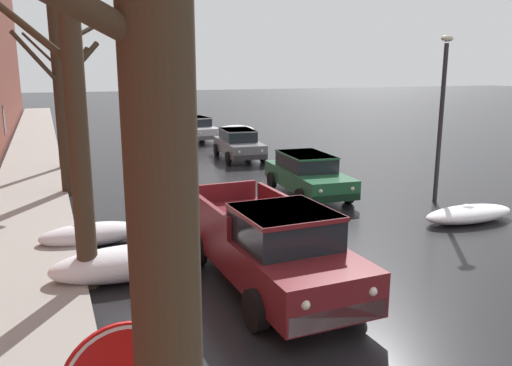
{
  "coord_description": "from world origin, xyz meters",
  "views": [
    {
      "loc": [
        -5.85,
        -1.52,
        4.27
      ],
      "look_at": [
        -0.64,
        11.3,
        1.19
      ],
      "focal_mm": 36.21,
      "sensor_mm": 36.0,
      "label": 1
    }
  ],
  "objects_px": {
    "bare_tree_at_the_corner": "(160,213)",
    "sedan_grey_parked_kerbside_mid": "(239,144)",
    "bare_tree_mid_block": "(63,92)",
    "pickup_truck_maroon_approaching_near_lane": "(270,245)",
    "suv_maroon_queued_behind_truck": "(170,114)",
    "sedan_white_at_far_intersection": "(150,111)",
    "street_lamp_post": "(442,110)",
    "bare_tree_second_along_sidewalk": "(75,89)",
    "sedan_green_parked_kerbside_close": "(307,174)",
    "sedan_silver_parked_far_down_block": "(196,128)",
    "bare_tree_far_down_block": "(57,83)"
  },
  "relations": [
    {
      "from": "bare_tree_mid_block",
      "to": "pickup_truck_maroon_approaching_near_lane",
      "type": "relative_size",
      "value": 1.18
    },
    {
      "from": "bare_tree_mid_block",
      "to": "sedan_green_parked_kerbside_close",
      "type": "distance_m",
      "value": 8.65
    },
    {
      "from": "bare_tree_second_along_sidewalk",
      "to": "bare_tree_mid_block",
      "type": "bearing_deg",
      "value": 89.55
    },
    {
      "from": "sedan_green_parked_kerbside_close",
      "to": "street_lamp_post",
      "type": "bearing_deg",
      "value": -34.31
    },
    {
      "from": "bare_tree_mid_block",
      "to": "suv_maroon_queued_behind_truck",
      "type": "bearing_deg",
      "value": 67.63
    },
    {
      "from": "bare_tree_mid_block",
      "to": "pickup_truck_maroon_approaching_near_lane",
      "type": "height_order",
      "value": "bare_tree_mid_block"
    },
    {
      "from": "pickup_truck_maroon_approaching_near_lane",
      "to": "sedan_green_parked_kerbside_close",
      "type": "distance_m",
      "value": 7.8
    },
    {
      "from": "bare_tree_second_along_sidewalk",
      "to": "sedan_silver_parked_far_down_block",
      "type": "relative_size",
      "value": 1.77
    },
    {
      "from": "sedan_white_at_far_intersection",
      "to": "sedan_green_parked_kerbside_close",
      "type": "bearing_deg",
      "value": -89.93
    },
    {
      "from": "bare_tree_mid_block",
      "to": "sedan_silver_parked_far_down_block",
      "type": "height_order",
      "value": "bare_tree_mid_block"
    },
    {
      "from": "bare_tree_mid_block",
      "to": "pickup_truck_maroon_approaching_near_lane",
      "type": "distance_m",
      "value": 10.65
    },
    {
      "from": "pickup_truck_maroon_approaching_near_lane",
      "to": "sedan_grey_parked_kerbside_mid",
      "type": "relative_size",
      "value": 1.28
    },
    {
      "from": "bare_tree_mid_block",
      "to": "sedan_grey_parked_kerbside_mid",
      "type": "relative_size",
      "value": 1.51
    },
    {
      "from": "bare_tree_at_the_corner",
      "to": "sedan_silver_parked_far_down_block",
      "type": "distance_m",
      "value": 28.6
    },
    {
      "from": "bare_tree_mid_block",
      "to": "street_lamp_post",
      "type": "height_order",
      "value": "bare_tree_mid_block"
    },
    {
      "from": "pickup_truck_maroon_approaching_near_lane",
      "to": "sedan_green_parked_kerbside_close",
      "type": "relative_size",
      "value": 1.21
    },
    {
      "from": "bare_tree_second_along_sidewalk",
      "to": "sedan_grey_parked_kerbside_mid",
      "type": "relative_size",
      "value": 1.74
    },
    {
      "from": "bare_tree_second_along_sidewalk",
      "to": "suv_maroon_queued_behind_truck",
      "type": "distance_m",
      "value": 28.76
    },
    {
      "from": "bare_tree_far_down_block",
      "to": "sedan_grey_parked_kerbside_mid",
      "type": "bearing_deg",
      "value": -1.69
    },
    {
      "from": "sedan_white_at_far_intersection",
      "to": "street_lamp_post",
      "type": "height_order",
      "value": "street_lamp_post"
    },
    {
      "from": "bare_tree_at_the_corner",
      "to": "pickup_truck_maroon_approaching_near_lane",
      "type": "distance_m",
      "value": 7.5
    },
    {
      "from": "bare_tree_far_down_block",
      "to": "sedan_white_at_far_intersection",
      "type": "distance_m",
      "value": 21.68
    },
    {
      "from": "bare_tree_at_the_corner",
      "to": "sedan_white_at_far_intersection",
      "type": "distance_m",
      "value": 41.5
    },
    {
      "from": "suv_maroon_queued_behind_truck",
      "to": "sedan_white_at_far_intersection",
      "type": "bearing_deg",
      "value": 93.65
    },
    {
      "from": "bare_tree_at_the_corner",
      "to": "pickup_truck_maroon_approaching_near_lane",
      "type": "relative_size",
      "value": 1.27
    },
    {
      "from": "bare_tree_at_the_corner",
      "to": "sedan_grey_parked_kerbside_mid",
      "type": "xyz_separation_m",
      "value": [
        7.93,
        20.37,
        -2.77
      ]
    },
    {
      "from": "bare_tree_at_the_corner",
      "to": "suv_maroon_queued_behind_truck",
      "type": "height_order",
      "value": "bare_tree_at_the_corner"
    },
    {
      "from": "bare_tree_at_the_corner",
      "to": "suv_maroon_queued_behind_truck",
      "type": "xyz_separation_m",
      "value": [
        7.94,
        35.06,
        -2.53
      ]
    },
    {
      "from": "bare_tree_at_the_corner",
      "to": "sedan_green_parked_kerbside_close",
      "type": "relative_size",
      "value": 1.53
    },
    {
      "from": "sedan_grey_parked_kerbside_mid",
      "to": "street_lamp_post",
      "type": "relative_size",
      "value": 0.81
    },
    {
      "from": "sedan_grey_parked_kerbside_mid",
      "to": "sedan_silver_parked_far_down_block",
      "type": "bearing_deg",
      "value": 91.13
    },
    {
      "from": "bare_tree_far_down_block",
      "to": "sedan_silver_parked_far_down_block",
      "type": "relative_size",
      "value": 1.71
    },
    {
      "from": "bare_tree_mid_block",
      "to": "sedan_white_at_far_intersection",
      "type": "xyz_separation_m",
      "value": [
        7.49,
        24.73,
        -2.73
      ]
    },
    {
      "from": "sedan_silver_parked_far_down_block",
      "to": "bare_tree_mid_block",
      "type": "bearing_deg",
      "value": -124.03
    },
    {
      "from": "sedan_grey_parked_kerbside_mid",
      "to": "suv_maroon_queued_behind_truck",
      "type": "relative_size",
      "value": 0.95
    },
    {
      "from": "sedan_green_parked_kerbside_close",
      "to": "street_lamp_post",
      "type": "distance_m",
      "value": 4.75
    },
    {
      "from": "bare_tree_at_the_corner",
      "to": "suv_maroon_queued_behind_truck",
      "type": "bearing_deg",
      "value": 77.24
    },
    {
      "from": "bare_tree_at_the_corner",
      "to": "sedan_white_at_far_intersection",
      "type": "bearing_deg",
      "value": 79.45
    },
    {
      "from": "bare_tree_second_along_sidewalk",
      "to": "sedan_silver_parked_far_down_block",
      "type": "bearing_deg",
      "value": 68.6
    },
    {
      "from": "bare_tree_second_along_sidewalk",
      "to": "street_lamp_post",
      "type": "xyz_separation_m",
      "value": [
        11.06,
        2.78,
        -0.91
      ]
    },
    {
      "from": "pickup_truck_maroon_approaching_near_lane",
      "to": "sedan_white_at_far_intersection",
      "type": "xyz_separation_m",
      "value": [
        4.23,
        34.53,
        -0.13
      ]
    },
    {
      "from": "sedan_grey_parked_kerbside_mid",
      "to": "pickup_truck_maroon_approaching_near_lane",
      "type": "bearing_deg",
      "value": -107.9
    },
    {
      "from": "bare_tree_at_the_corner",
      "to": "bare_tree_far_down_block",
      "type": "bearing_deg",
      "value": 89.95
    },
    {
      "from": "sedan_green_parked_kerbside_close",
      "to": "bare_tree_second_along_sidewalk",
      "type": "bearing_deg",
      "value": -145.9
    },
    {
      "from": "pickup_truck_maroon_approaching_near_lane",
      "to": "sedan_silver_parked_far_down_block",
      "type": "relative_size",
      "value": 1.3
    },
    {
      "from": "sedan_green_parked_kerbside_close",
      "to": "sedan_silver_parked_far_down_block",
      "type": "relative_size",
      "value": 1.08
    },
    {
      "from": "sedan_grey_parked_kerbside_mid",
      "to": "suv_maroon_queued_behind_truck",
      "type": "distance_m",
      "value": 14.69
    },
    {
      "from": "suv_maroon_queued_behind_truck",
      "to": "bare_tree_far_down_block",
      "type": "bearing_deg",
      "value": -118.73
    },
    {
      "from": "sedan_green_parked_kerbside_close",
      "to": "street_lamp_post",
      "type": "height_order",
      "value": "street_lamp_post"
    },
    {
      "from": "bare_tree_far_down_block",
      "to": "pickup_truck_maroon_approaching_near_lane",
      "type": "relative_size",
      "value": 1.31
    }
  ]
}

